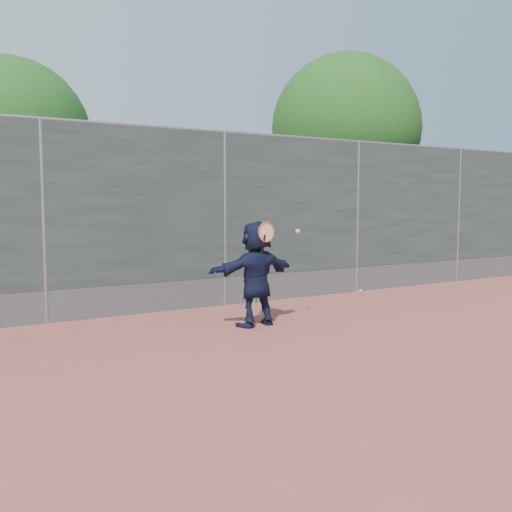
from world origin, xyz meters
TOP-DOWN VIEW (x-y plane):
  - ground at (0.00, 0.00)m, footprint 80.00×80.00m
  - player at (-0.40, 1.77)m, footprint 1.46×0.58m
  - ball_ground at (2.96, 3.32)m, footprint 0.07×0.07m
  - fence at (-0.00, 3.50)m, footprint 20.00×0.06m
  - swing_action at (-0.30, 1.58)m, footprint 0.75×0.13m
  - tree_right at (4.68, 5.75)m, footprint 3.78×3.60m
  - tree_left at (-2.85, 6.55)m, footprint 3.15×3.00m
  - weed_clump at (0.29, 3.38)m, footprint 0.68×0.07m

SIDE VIEW (x-z plane):
  - ground at x=0.00m, z-range 0.00..0.00m
  - ball_ground at x=2.96m, z-range 0.00..0.07m
  - weed_clump at x=0.29m, z-range -0.02..0.28m
  - player at x=-0.40m, z-range 0.00..1.53m
  - swing_action at x=-0.30m, z-range 1.10..1.61m
  - fence at x=0.00m, z-range 0.07..3.09m
  - tree_left at x=-2.85m, z-range 0.68..5.20m
  - tree_right at x=4.68m, z-range 0.80..6.19m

